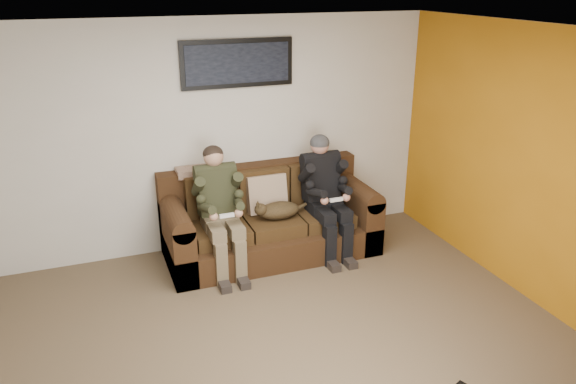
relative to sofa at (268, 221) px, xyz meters
name	(u,v)px	position (x,y,z in m)	size (l,w,h in m)	color
floor	(291,349)	(-0.42, -1.83, -0.36)	(5.00, 5.00, 0.00)	brown
ceiling	(292,35)	(-0.42, -1.83, 2.24)	(5.00, 5.00, 0.00)	silver
wall_back	(220,136)	(-0.42, 0.42, 0.94)	(5.00, 5.00, 0.00)	beige
wall_right	(545,172)	(2.08, -1.83, 0.94)	(4.50, 4.50, 0.00)	beige
accent_wall_right	(544,172)	(2.07, -1.83, 0.94)	(4.50, 4.50, 0.00)	#B16C11
sofa	(268,221)	(0.00, 0.00, 0.00)	(2.35, 1.02, 0.96)	#362010
throw_pillow	(267,194)	(0.00, 0.04, 0.32)	(0.45, 0.13, 0.43)	tan
throw_blanket	(198,171)	(-0.71, 0.30, 0.60)	(0.48, 0.24, 0.09)	tan
person_left	(219,203)	(-0.61, -0.20, 0.39)	(0.51, 0.87, 1.33)	brown
person_right	(325,188)	(0.61, -0.20, 0.39)	(0.51, 0.86, 1.33)	black
cat	(277,210)	(0.04, -0.19, 0.21)	(0.66, 0.26, 0.24)	#49371D
framed_poster	(237,63)	(-0.20, 0.38, 1.74)	(1.25, 0.05, 0.52)	black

